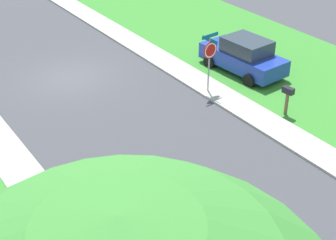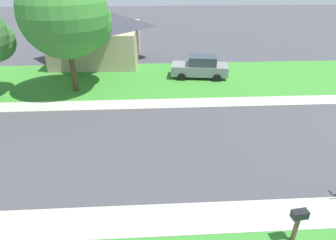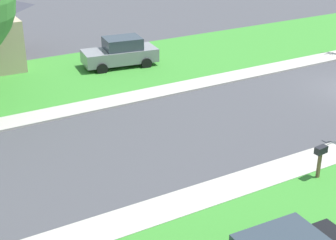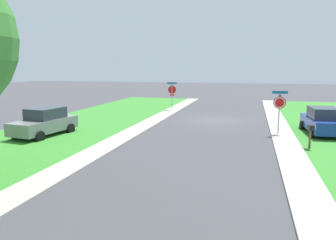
% 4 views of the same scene
% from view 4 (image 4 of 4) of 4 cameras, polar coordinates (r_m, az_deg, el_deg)
% --- Properties ---
extents(ground_plane, '(120.00, 120.00, 0.00)m').
position_cam_4_polar(ground_plane, '(26.69, 8.36, 0.01)').
color(ground_plane, '#424247').
extents(sidewalk_east, '(1.40, 56.00, 0.10)m').
position_cam_4_polar(sidewalk_east, '(16.58, -12.84, -5.67)').
color(sidewalk_east, '#ADA89E').
rests_on(sidewalk_east, ground).
extents(lawn_east, '(8.00, 56.00, 0.08)m').
position_cam_4_polar(lawn_east, '(19.16, -25.47, -4.37)').
color(lawn_east, '#38842D').
rests_on(lawn_east, ground).
extents(sidewalk_west, '(1.40, 56.00, 0.10)m').
position_cam_4_polar(sidewalk_west, '(14.95, 21.54, -7.77)').
color(sidewalk_west, '#ADA89E').
rests_on(sidewalk_west, ground).
extents(stop_sign_near_corner, '(0.92, 0.92, 2.77)m').
position_cam_4_polar(stop_sign_near_corner, '(31.62, 0.70, 4.98)').
color(stop_sign_near_corner, '#9E9EA3').
rests_on(stop_sign_near_corner, ground).
extents(stop_sign_far_corner, '(0.92, 0.92, 2.77)m').
position_cam_4_polar(stop_sign_far_corner, '(21.49, 18.86, 2.45)').
color(stop_sign_far_corner, '#9E9EA3').
rests_on(stop_sign_far_corner, ground).
extents(car_grey_near_corner, '(2.48, 4.51, 1.76)m').
position_cam_4_polar(car_grey_near_corner, '(21.53, -20.74, -0.37)').
color(car_grey_near_corner, gray).
rests_on(car_grey_near_corner, ground).
extents(car_blue_driveway_right, '(2.27, 4.42, 1.76)m').
position_cam_4_polar(car_blue_driveway_right, '(22.69, 25.36, -0.20)').
color(car_blue_driveway_right, '#1E389E').
rests_on(car_blue_driveway_right, ground).
extents(mailbox, '(0.29, 0.50, 1.31)m').
position_cam_4_polar(mailbox, '(18.38, 23.58, -1.69)').
color(mailbox, brown).
rests_on(mailbox, ground).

